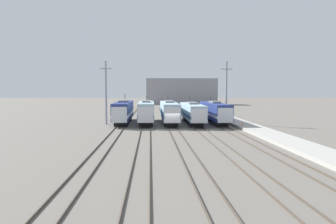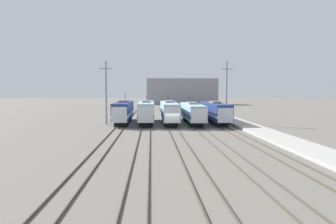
% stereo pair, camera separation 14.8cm
% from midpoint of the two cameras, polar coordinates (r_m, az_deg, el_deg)
% --- Properties ---
extents(ground_plane, '(400.00, 400.00, 0.00)m').
position_cam_midpoint_polar(ground_plane, '(53.18, 0.82, -2.92)').
color(ground_plane, '#666059').
extents(rail_pair_far_left, '(1.50, 120.00, 0.15)m').
position_cam_midpoint_polar(rail_pair_far_left, '(53.31, -8.47, -2.86)').
color(rail_pair_far_left, '#4C4238').
rests_on(rail_pair_far_left, ground_plane).
extents(rail_pair_center_left, '(1.51, 120.00, 0.15)m').
position_cam_midpoint_polar(rail_pair_center_left, '(53.07, -3.83, -2.86)').
color(rail_pair_center_left, '#4C4238').
rests_on(rail_pair_center_left, ground_plane).
extents(rail_pair_center, '(1.51, 120.00, 0.15)m').
position_cam_midpoint_polar(rail_pair_center, '(53.17, 0.82, -2.84)').
color(rail_pair_center, '#4C4238').
rests_on(rail_pair_center, ground_plane).
extents(rail_pair_center_right, '(1.51, 120.00, 0.15)m').
position_cam_midpoint_polar(rail_pair_center_right, '(53.62, 5.42, -2.80)').
color(rail_pair_center_right, '#4C4238').
rests_on(rail_pair_center_right, ground_plane).
extents(rail_pair_far_right, '(1.50, 120.00, 0.15)m').
position_cam_midpoint_polar(rail_pair_far_right, '(54.41, 9.92, -2.74)').
color(rail_pair_far_right, '#4C4238').
rests_on(rail_pair_far_right, ground_plane).
extents(locomotive_far_left, '(2.80, 17.87, 5.52)m').
position_cam_midpoint_polar(locomotive_far_left, '(61.89, -7.70, 0.08)').
color(locomotive_far_left, black).
rests_on(locomotive_far_left, ground_plane).
extents(locomotive_center_left, '(2.79, 16.64, 5.21)m').
position_cam_midpoint_polar(locomotive_center_left, '(60.73, -3.72, 0.04)').
color(locomotive_center_left, '#232326').
rests_on(locomotive_center_left, ground_plane).
extents(locomotive_center, '(2.84, 18.82, 5.26)m').
position_cam_midpoint_polar(locomotive_center, '(61.36, 0.31, 0.06)').
color(locomotive_center, '#232326').
rests_on(locomotive_center, ground_plane).
extents(locomotive_center_right, '(2.86, 18.44, 4.99)m').
position_cam_midpoint_polar(locomotive_center_right, '(61.21, 4.37, -0.09)').
color(locomotive_center_right, '#232326').
rests_on(locomotive_center_right, ground_plane).
extents(locomotive_far_right, '(2.79, 18.47, 4.92)m').
position_cam_midpoint_polar(locomotive_far_right, '(62.22, 8.27, 0.02)').
color(locomotive_far_right, black).
rests_on(locomotive_far_right, ground_plane).
extents(catenary_tower_left, '(2.22, 0.35, 11.51)m').
position_cam_midpoint_polar(catenary_tower_left, '(60.52, -10.66, 3.47)').
color(catenary_tower_left, gray).
rests_on(catenary_tower_left, ground_plane).
extents(catenary_tower_right, '(2.22, 0.35, 11.51)m').
position_cam_midpoint_polar(catenary_tower_right, '(61.58, 10.20, 3.48)').
color(catenary_tower_right, gray).
rests_on(catenary_tower_right, ground_plane).
extents(platform, '(4.00, 120.00, 0.41)m').
position_cam_midpoint_polar(platform, '(55.46, 14.11, -2.54)').
color(platform, '#A8A59E').
rests_on(platform, ground_plane).
extents(traffic_cone, '(0.35, 0.35, 0.52)m').
position_cam_midpoint_polar(traffic_cone, '(55.41, 12.91, -2.04)').
color(traffic_cone, orange).
rests_on(traffic_cone, platform).
extents(depot_building, '(30.22, 8.77, 11.12)m').
position_cam_midpoint_polar(depot_building, '(142.13, 2.45, 3.60)').
color(depot_building, gray).
rests_on(depot_building, ground_plane).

